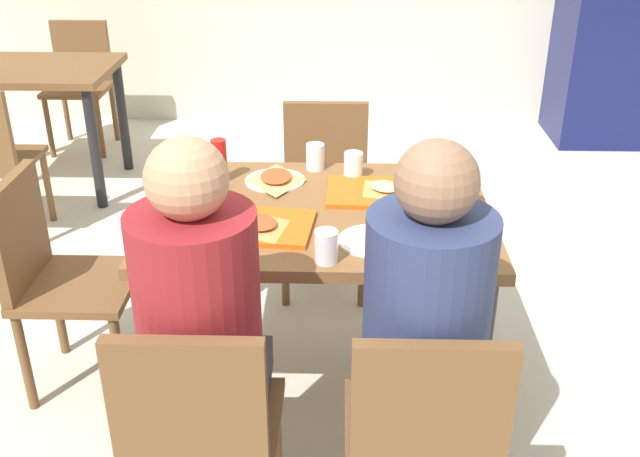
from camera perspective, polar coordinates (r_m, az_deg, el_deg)
ground_plane at (r=2.91m, az=0.00°, el=-11.94°), size 10.00×10.00×0.02m
main_table at (r=2.55m, az=0.00°, el=-0.43°), size 1.15×0.85×0.74m
chair_near_left at (r=2.00m, az=-9.27°, el=-15.07°), size 0.40×0.40×0.84m
chair_near_right at (r=1.98m, az=7.95°, el=-15.44°), size 0.40×0.40×0.84m
chair_far_side at (r=3.35m, az=0.40°, el=3.50°), size 0.40×0.40×0.84m
chair_left_end at (r=2.82m, az=-19.92°, el=-2.99°), size 0.40×0.40×0.84m
person_in_red at (r=1.96m, az=-9.08°, el=-6.97°), size 0.32×0.42×1.25m
person_in_brown_jacket at (r=1.94m, az=8.01°, el=-7.27°), size 0.32×0.42×1.25m
tray_red_near at (r=2.39m, az=-4.95°, el=0.21°), size 0.38×0.30×0.02m
tray_red_far at (r=2.63m, az=4.49°, el=2.79°), size 0.37×0.27×0.02m
paper_plate_center at (r=2.73m, az=-3.49°, el=3.72°), size 0.22×0.22×0.01m
paper_plate_near_edge at (r=2.30m, az=4.14°, el=-0.95°), size 0.22×0.22×0.01m
pizza_slice_a at (r=2.36m, az=-4.71°, el=0.34°), size 0.22×0.24×0.02m
pizza_slice_b at (r=2.62m, az=5.03°, el=3.13°), size 0.21×0.21×0.02m
pizza_slice_c at (r=2.72m, az=-3.42°, el=3.93°), size 0.18×0.24×0.02m
plastic_cup_a at (r=2.82m, az=-0.37°, el=5.56°), size 0.07×0.07×0.10m
plastic_cup_b at (r=2.17m, az=0.48°, el=-1.39°), size 0.07×0.07×0.10m
plastic_cup_c at (r=2.60m, az=-10.18°, el=3.20°), size 0.07×0.07×0.10m
plastic_cup_d at (r=2.74m, az=2.58°, el=4.88°), size 0.07×0.07×0.10m
soda_can at (r=2.54m, az=11.14°, el=2.79°), size 0.07×0.07×0.12m
condiment_bottle at (r=2.73m, az=-7.77°, el=5.21°), size 0.06×0.06×0.16m
foil_bundle at (r=2.53m, az=-11.18°, el=2.43°), size 0.10×0.10×0.10m
drink_fridge at (r=5.51m, az=22.17°, el=15.94°), size 0.70×0.60×1.90m
background_table at (r=4.64m, az=-21.01°, el=10.08°), size 0.90×0.70×0.74m
background_chair_far at (r=5.34m, az=-17.99°, el=11.13°), size 0.40×0.40×0.84m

